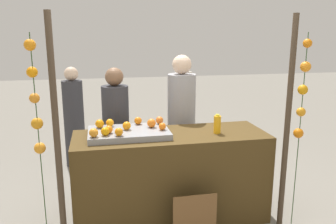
# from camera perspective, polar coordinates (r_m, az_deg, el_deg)

# --- Properties ---
(ground_plane) EXTENTS (24.00, 24.00, 0.00)m
(ground_plane) POSITION_cam_1_polar(r_m,az_deg,el_deg) (3.91, 0.46, -16.96)
(ground_plane) COLOR gray
(stall_counter) EXTENTS (2.00, 0.70, 0.94)m
(stall_counter) POSITION_cam_1_polar(r_m,az_deg,el_deg) (3.70, 0.48, -10.66)
(stall_counter) COLOR #4C3819
(stall_counter) RESTS_ON ground_plane
(orange_tray) EXTENTS (0.81, 0.51, 0.06)m
(orange_tray) POSITION_cam_1_polar(r_m,az_deg,el_deg) (3.49, -6.56, -3.48)
(orange_tray) COLOR gray
(orange_tray) RESTS_ON stall_counter
(orange_0) EXTENTS (0.09, 0.09, 0.09)m
(orange_0) POSITION_cam_1_polar(r_m,az_deg,el_deg) (3.55, -2.77, -1.87)
(orange_0) COLOR orange
(orange_0) RESTS_ON orange_tray
(orange_1) EXTENTS (0.08, 0.08, 0.08)m
(orange_1) POSITION_cam_1_polar(r_m,az_deg,el_deg) (3.29, -8.20, -3.31)
(orange_1) COLOR orange
(orange_1) RESTS_ON orange_tray
(orange_2) EXTENTS (0.07, 0.07, 0.07)m
(orange_2) POSITION_cam_1_polar(r_m,az_deg,el_deg) (3.46, -0.96, -2.42)
(orange_2) COLOR orange
(orange_2) RESTS_ON orange_tray
(orange_3) EXTENTS (0.08, 0.08, 0.08)m
(orange_3) POSITION_cam_1_polar(r_m,az_deg,el_deg) (3.63, -9.67, -1.78)
(orange_3) COLOR orange
(orange_3) RESTS_ON orange_tray
(orange_4) EXTENTS (0.08, 0.08, 0.08)m
(orange_4) POSITION_cam_1_polar(r_m,az_deg,el_deg) (3.39, -9.84, -2.88)
(orange_4) COLOR orange
(orange_4) RESTS_ON orange_tray
(orange_5) EXTENTS (0.09, 0.09, 0.09)m
(orange_5) POSITION_cam_1_polar(r_m,az_deg,el_deg) (3.49, -6.90, -2.28)
(orange_5) COLOR orange
(orange_5) RESTS_ON orange_tray
(orange_6) EXTENTS (0.08, 0.08, 0.08)m
(orange_6) POSITION_cam_1_polar(r_m,az_deg,el_deg) (3.68, -5.02, -1.46)
(orange_6) COLOR orange
(orange_6) RESTS_ON orange_tray
(orange_7) EXTENTS (0.09, 0.09, 0.09)m
(orange_7) POSITION_cam_1_polar(r_m,az_deg,el_deg) (3.29, -12.30, -3.40)
(orange_7) COLOR orange
(orange_7) RESTS_ON orange_tray
(orange_8) EXTENTS (0.08, 0.08, 0.08)m
(orange_8) POSITION_cam_1_polar(r_m,az_deg,el_deg) (3.69, -1.43, -1.38)
(orange_8) COLOR orange
(orange_8) RESTS_ON orange_tray
(orange_9) EXTENTS (0.08, 0.08, 0.08)m
(orange_9) POSITION_cam_1_polar(r_m,az_deg,el_deg) (3.32, -10.44, -3.20)
(orange_9) COLOR orange
(orange_9) RESTS_ON orange_tray
(orange_10) EXTENTS (0.09, 0.09, 0.09)m
(orange_10) POSITION_cam_1_polar(r_m,az_deg,el_deg) (3.60, -11.33, -1.93)
(orange_10) COLOR orange
(orange_10) RESTS_ON orange_tray
(juice_bottle) EXTENTS (0.07, 0.07, 0.20)m
(juice_bottle) POSITION_cam_1_polar(r_m,az_deg,el_deg) (3.58, 8.22, -2.05)
(juice_bottle) COLOR #F9AD1A
(juice_bottle) RESTS_ON stall_counter
(chalkboard_sign) EXTENTS (0.42, 0.03, 0.52)m
(chalkboard_sign) POSITION_cam_1_polar(r_m,az_deg,el_deg) (3.35, 4.46, -17.63)
(chalkboard_sign) COLOR brown
(chalkboard_sign) RESTS_ON ground_plane
(vendor_left) EXTENTS (0.31, 0.31, 1.57)m
(vendor_left) POSITION_cam_1_polar(r_m,az_deg,el_deg) (4.15, -8.60, -4.25)
(vendor_left) COLOR #333338
(vendor_left) RESTS_ON ground_plane
(vendor_right) EXTENTS (0.34, 0.34, 1.70)m
(vendor_right) POSITION_cam_1_polar(r_m,az_deg,el_deg) (4.25, 2.23, -2.84)
(vendor_right) COLOR #99999E
(vendor_right) RESTS_ON ground_plane
(crowd_person_0) EXTENTS (0.30, 0.30, 1.48)m
(crowd_person_0) POSITION_cam_1_polar(r_m,az_deg,el_deg) (5.26, -15.40, -1.35)
(crowd_person_0) COLOR #333338
(crowd_person_0) RESTS_ON ground_plane
(crowd_person_1) EXTENTS (0.30, 0.30, 1.49)m
(crowd_person_1) POSITION_cam_1_polar(r_m,az_deg,el_deg) (6.08, 2.53, 1.10)
(crowd_person_1) COLOR beige
(crowd_person_1) RESTS_ON ground_plane
(canopy_post_left) EXTENTS (0.06, 0.06, 2.13)m
(canopy_post_left) POSITION_cam_1_polar(r_m,az_deg,el_deg) (3.07, -18.02, -4.42)
(canopy_post_left) COLOR #473828
(canopy_post_left) RESTS_ON ground_plane
(canopy_post_right) EXTENTS (0.06, 0.06, 2.13)m
(canopy_post_right) POSITION_cam_1_polar(r_m,az_deg,el_deg) (3.54, 19.26, -2.25)
(canopy_post_right) COLOR #473828
(canopy_post_right) RESTS_ON ground_plane
(garland_strand_left) EXTENTS (0.10, 0.11, 1.96)m
(garland_strand_left) POSITION_cam_1_polar(r_m,az_deg,el_deg) (3.03, -21.28, 1.48)
(garland_strand_left) COLOR #2D4C23
(garland_strand_left) RESTS_ON ground_plane
(garland_strand_right) EXTENTS (0.11, 0.11, 1.96)m
(garland_strand_right) POSITION_cam_1_polar(r_m,az_deg,el_deg) (3.50, 21.54, 2.98)
(garland_strand_right) COLOR #2D4C23
(garland_strand_right) RESTS_ON ground_plane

